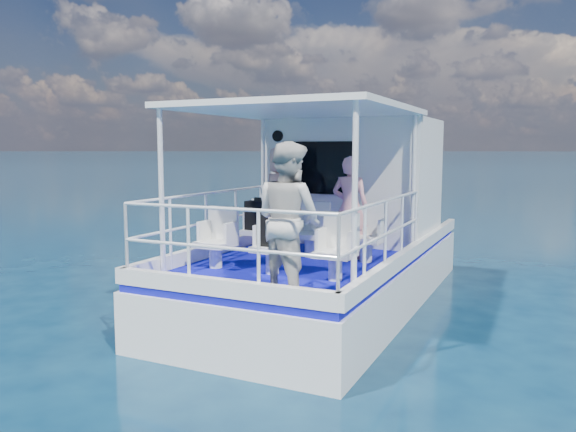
# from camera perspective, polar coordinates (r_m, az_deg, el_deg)

# --- Properties ---
(ground) EXTENTS (2000.00, 2000.00, 0.00)m
(ground) POSITION_cam_1_polar(r_m,az_deg,el_deg) (8.79, 1.72, -10.18)
(ground) COLOR #082540
(ground) RESTS_ON ground
(hull) EXTENTS (3.00, 7.00, 1.60)m
(hull) POSITION_cam_1_polar(r_m,az_deg,el_deg) (9.68, 4.12, -8.60)
(hull) COLOR white
(hull) RESTS_ON ground
(deck) EXTENTS (2.90, 6.90, 0.10)m
(deck) POSITION_cam_1_polar(r_m,az_deg,el_deg) (9.49, 4.17, -3.64)
(deck) COLOR #0A0A8F
(deck) RESTS_ON hull
(cabin) EXTENTS (2.85, 2.00, 2.20)m
(cabin) POSITION_cam_1_polar(r_m,az_deg,el_deg) (10.57, 6.78, 3.67)
(cabin) COLOR white
(cabin) RESTS_ON deck
(canopy) EXTENTS (3.00, 3.20, 0.08)m
(canopy) POSITION_cam_1_polar(r_m,az_deg,el_deg) (8.25, 1.23, 10.79)
(canopy) COLOR white
(canopy) RESTS_ON cabin
(canopy_posts) EXTENTS (2.77, 2.97, 2.20)m
(canopy_posts) POSITION_cam_1_polar(r_m,az_deg,el_deg) (8.20, 1.07, 2.84)
(canopy_posts) COLOR white
(canopy_posts) RESTS_ON deck
(railings) EXTENTS (2.84, 3.59, 1.00)m
(railings) POSITION_cam_1_polar(r_m,az_deg,el_deg) (7.97, 0.10, -1.61)
(railings) COLOR white
(railings) RESTS_ON deck
(seat_port_fwd) EXTENTS (0.48, 0.46, 0.38)m
(seat_port_fwd) POSITION_cam_1_polar(r_m,az_deg,el_deg) (9.10, -2.95, -2.55)
(seat_port_fwd) COLOR silver
(seat_port_fwd) RESTS_ON deck
(seat_center_fwd) EXTENTS (0.48, 0.46, 0.38)m
(seat_center_fwd) POSITION_cam_1_polar(r_m,az_deg,el_deg) (8.72, 2.28, -2.95)
(seat_center_fwd) COLOR silver
(seat_center_fwd) RESTS_ON deck
(seat_stbd_fwd) EXTENTS (0.48, 0.46, 0.38)m
(seat_stbd_fwd) POSITION_cam_1_polar(r_m,az_deg,el_deg) (8.41, 7.93, -3.37)
(seat_stbd_fwd) COLOR silver
(seat_stbd_fwd) RESTS_ON deck
(seat_port_aft) EXTENTS (0.48, 0.46, 0.38)m
(seat_port_aft) POSITION_cam_1_polar(r_m,az_deg,el_deg) (8.00, -7.37, -3.88)
(seat_port_aft) COLOR silver
(seat_port_aft) RESTS_ON deck
(seat_center_aft) EXTENTS (0.48, 0.46, 0.38)m
(seat_center_aft) POSITION_cam_1_polar(r_m,az_deg,el_deg) (7.56, -1.60, -4.46)
(seat_center_aft) COLOR silver
(seat_center_aft) RESTS_ON deck
(seat_stbd_aft) EXTENTS (0.48, 0.46, 0.38)m
(seat_stbd_aft) POSITION_cam_1_polar(r_m,az_deg,el_deg) (7.20, 4.82, -5.04)
(seat_stbd_aft) COLOR silver
(seat_stbd_aft) RESTS_ON deck
(passenger_port_fwd) EXTENTS (0.77, 0.68, 1.73)m
(passenger_port_fwd) POSITION_cam_1_polar(r_m,az_deg,el_deg) (9.43, -0.61, 1.91)
(passenger_port_fwd) COLOR #E29F92
(passenger_port_fwd) RESTS_ON deck
(passenger_stbd_fwd) EXTENTS (0.57, 0.38, 1.57)m
(passenger_stbd_fwd) POSITION_cam_1_polar(r_m,az_deg,el_deg) (8.61, 6.33, 0.87)
(passenger_stbd_fwd) COLOR pink
(passenger_stbd_fwd) RESTS_ON deck
(passenger_stbd_aft) EXTENTS (1.04, 0.94, 1.75)m
(passenger_stbd_aft) POSITION_cam_1_polar(r_m,az_deg,el_deg) (6.34, 0.06, -0.35)
(passenger_stbd_aft) COLOR beige
(passenger_stbd_aft) RESTS_ON deck
(backpack_port) EXTENTS (0.35, 0.20, 0.46)m
(backpack_port) POSITION_cam_1_polar(r_m,az_deg,el_deg) (9.00, -3.18, 0.06)
(backpack_port) COLOR black
(backpack_port) RESTS_ON seat_port_fwd
(backpack_center) EXTENTS (0.31, 0.18, 0.47)m
(backpack_center) POSITION_cam_1_polar(r_m,az_deg,el_deg) (7.45, -1.60, -1.30)
(backpack_center) COLOR black
(backpack_center) RESTS_ON seat_center_aft
(compact_camera) EXTENTS (0.10, 0.06, 0.06)m
(compact_camera) POSITION_cam_1_polar(r_m,az_deg,el_deg) (8.96, -3.10, 1.71)
(compact_camera) COLOR black
(compact_camera) RESTS_ON backpack_port
(panda) EXTENTS (0.24, 0.20, 0.36)m
(panda) POSITION_cam_1_polar(r_m,az_deg,el_deg) (7.38, -1.61, 1.88)
(panda) COLOR white
(panda) RESTS_ON backpack_center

